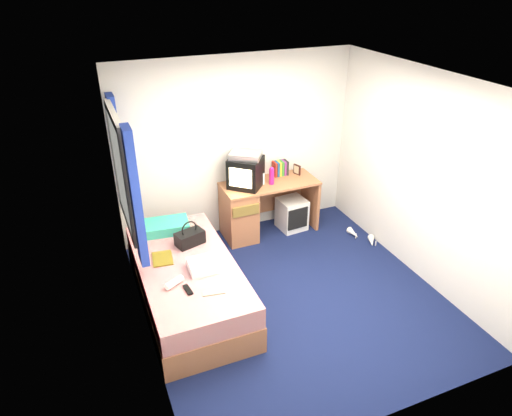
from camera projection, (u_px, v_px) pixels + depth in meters
name	position (u px, v px, depth m)	size (l,w,h in m)	color
ground	(292.00, 296.00, 5.19)	(3.40, 3.40, 0.00)	#0C1438
room_shell	(297.00, 180.00, 4.50)	(3.40, 3.40, 3.40)	white
bed	(188.00, 284.00, 4.96)	(1.01, 2.00, 0.54)	#AE6E48
pillow	(166.00, 226.00, 5.39)	(0.53, 0.34, 0.12)	#1C7FB9
desk	(250.00, 208.00, 6.19)	(1.30, 0.55, 0.75)	#AE6E48
storage_cube	(292.00, 214.00, 6.43)	(0.36, 0.36, 0.45)	silver
crt_tv	(246.00, 172.00, 5.91)	(0.55, 0.54, 0.40)	black
vcr	(246.00, 155.00, 5.80)	(0.39, 0.28, 0.07)	#B8B8BB
book_row	(280.00, 168.00, 6.28)	(0.20, 0.13, 0.20)	maroon
picture_frame	(297.00, 170.00, 6.32)	(0.02, 0.12, 0.14)	black
pink_water_bottle	(272.00, 177.00, 6.02)	(0.07, 0.07, 0.21)	#BF1B76
aerosol_can	(263.00, 179.00, 6.03)	(0.04, 0.04, 0.16)	silver
handbag	(190.00, 237.00, 5.12)	(0.35, 0.26, 0.29)	black
towel	(204.00, 265.00, 4.71)	(0.31, 0.26, 0.10)	white
magazine	(162.00, 259.00, 4.89)	(0.21, 0.28, 0.01)	gold
water_bottle	(174.00, 283.00, 4.48)	(0.07, 0.07, 0.20)	white
colour_swatch_fan	(214.00, 293.00, 4.38)	(0.22, 0.06, 0.01)	gold
remote_control	(188.00, 290.00, 4.42)	(0.05, 0.16, 0.02)	black
window_assembly	(124.00, 174.00, 4.73)	(0.11, 1.42, 1.40)	silver
white_heels	(362.00, 237.00, 6.22)	(0.25, 0.50, 0.09)	white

